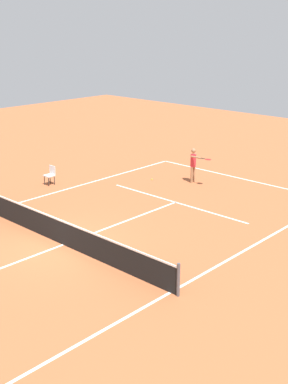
{
  "coord_description": "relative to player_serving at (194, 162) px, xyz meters",
  "views": [
    {
      "loc": [
        -13.84,
        10.46,
        7.65
      ],
      "look_at": [
        0.4,
        -4.77,
        0.8
      ],
      "focal_mm": 47.57,
      "sensor_mm": 36.0,
      "label": 1
    }
  ],
  "objects": [
    {
      "name": "courtside_chair_mid",
      "position": [
        5.06,
        5.18,
        -0.53
      ],
      "size": [
        0.44,
        0.46,
        0.95
      ],
      "color": "#262626",
      "rests_on": "ground"
    },
    {
      "name": "tennis_net",
      "position": [
        -1.3,
        9.42,
        -0.57
      ],
      "size": [
        10.98,
        0.1,
        1.07
      ],
      "color": "#4C4C51",
      "rests_on": "ground"
    },
    {
      "name": "player_serving",
      "position": [
        0.0,
        0.0,
        0.0
      ],
      "size": [
        1.32,
        0.5,
        1.78
      ],
      "rotation": [
        0.0,
        0.0,
        1.64
      ],
      "color": "#9E704C",
      "rests_on": "ground"
    },
    {
      "name": "tennis_ball",
      "position": [
        1.85,
        1.12,
        -1.03
      ],
      "size": [
        0.07,
        0.07,
        0.07
      ],
      "primitive_type": "sphere",
      "color": "#CCE033",
      "rests_on": "ground"
    },
    {
      "name": "ground_plane",
      "position": [
        -1.3,
        9.42,
        -1.06
      ],
      "size": [
        60.0,
        60.0,
        0.0
      ],
      "primitive_type": "plane",
      "color": "#AD5933"
    },
    {
      "name": "court_lines",
      "position": [
        -1.3,
        9.42,
        -1.06
      ],
      "size": [
        10.38,
        23.49,
        0.01
      ],
      "color": "white",
      "rests_on": "ground"
    }
  ]
}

